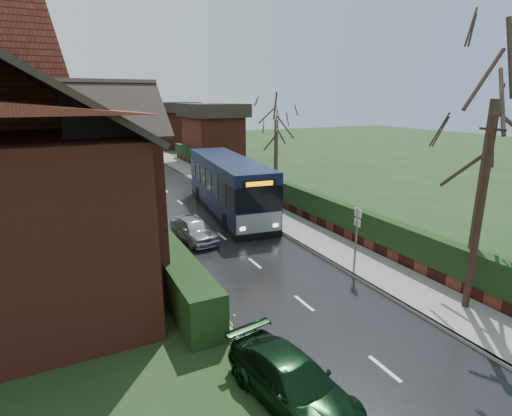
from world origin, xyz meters
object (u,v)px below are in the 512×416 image
brick_house (18,173)px  bus (229,186)px  car_silver (194,229)px  bus_stop_sign (357,231)px  telegraph_pole (479,217)px  car_green (293,382)px

brick_house → bus: (10.93, 5.46, -2.66)m
car_silver → bus_stop_sign: 8.48m
car_silver → brick_house: bearing=-176.1°
bus_stop_sign → telegraph_pole: size_ratio=0.43×
car_green → bus_stop_sign: size_ratio=1.39×
bus → telegraph_pole: size_ratio=1.74×
bus_stop_sign → telegraph_pole: telegraph_pole is taller
brick_house → car_silver: (7.23, 1.31, -3.75)m
bus → bus_stop_sign: 11.13m
brick_house → telegraph_pole: 16.63m
bus_stop_sign → telegraph_pole: 4.54m
brick_house → bus_stop_sign: size_ratio=5.04×
bus → car_green: (-5.10, -16.16, -1.13)m
brick_house → bus: size_ratio=1.26×
car_silver → car_green: size_ratio=0.91×
brick_house → bus_stop_sign: 13.42m
bus_stop_sign → telegraph_pole: (1.60, -3.98, 1.47)m
car_silver → telegraph_pole: telegraph_pole is taller
bus → telegraph_pole: 15.38m
telegraph_pole → car_green: bearing=-170.5°
bus → car_green: bearing=-100.9°
car_silver → car_green: (-1.40, -12.02, -0.04)m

